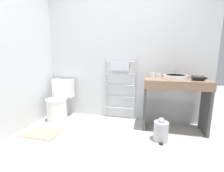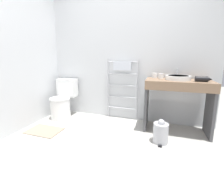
{
  "view_description": "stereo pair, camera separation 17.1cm",
  "coord_description": "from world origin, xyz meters",
  "px_view_note": "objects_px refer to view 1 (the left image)",
  "views": [
    {
      "loc": [
        0.52,
        -1.46,
        1.19
      ],
      "look_at": [
        -0.02,
        0.75,
        0.77
      ],
      "focal_mm": 24.0,
      "sensor_mm": 36.0,
      "label": 1
    },
    {
      "loc": [
        0.68,
        -1.41,
        1.19
      ],
      "look_at": [
        -0.02,
        0.75,
        0.77
      ],
      "focal_mm": 24.0,
      "sensor_mm": 36.0,
      "label": 2
    }
  ],
  "objects_px": {
    "trash_bin": "(161,131)",
    "hair_dryer": "(199,78)",
    "sink_basin": "(175,77)",
    "cup_near_wall": "(153,75)",
    "cup_near_edge": "(159,76)",
    "toilet": "(59,102)",
    "towel_radiator": "(120,78)"
  },
  "relations": [
    {
      "from": "towel_radiator",
      "to": "cup_near_edge",
      "type": "height_order",
      "value": "towel_radiator"
    },
    {
      "from": "cup_near_wall",
      "to": "cup_near_edge",
      "type": "relative_size",
      "value": 1.0
    },
    {
      "from": "sink_basin",
      "to": "hair_dryer",
      "type": "height_order",
      "value": "hair_dryer"
    },
    {
      "from": "toilet",
      "to": "sink_basin",
      "type": "bearing_deg",
      "value": 1.94
    },
    {
      "from": "cup_near_edge",
      "to": "hair_dryer",
      "type": "xyz_separation_m",
      "value": [
        0.57,
        -0.17,
        -0.0
      ]
    },
    {
      "from": "cup_near_edge",
      "to": "trash_bin",
      "type": "xyz_separation_m",
      "value": [
        0.04,
        -0.54,
        -0.75
      ]
    },
    {
      "from": "towel_radiator",
      "to": "hair_dryer",
      "type": "distance_m",
      "value": 1.31
    },
    {
      "from": "toilet",
      "to": "cup_near_wall",
      "type": "distance_m",
      "value": 1.87
    },
    {
      "from": "towel_radiator",
      "to": "hair_dryer",
      "type": "relative_size",
      "value": 5.34
    },
    {
      "from": "sink_basin",
      "to": "cup_near_edge",
      "type": "relative_size",
      "value": 4.41
    },
    {
      "from": "towel_radiator",
      "to": "trash_bin",
      "type": "bearing_deg",
      "value": -42.25
    },
    {
      "from": "cup_near_wall",
      "to": "hair_dryer",
      "type": "bearing_deg",
      "value": -17.64
    },
    {
      "from": "trash_bin",
      "to": "sink_basin",
      "type": "bearing_deg",
      "value": 64.87
    },
    {
      "from": "trash_bin",
      "to": "toilet",
      "type": "bearing_deg",
      "value": 168.48
    },
    {
      "from": "trash_bin",
      "to": "hair_dryer",
      "type": "bearing_deg",
      "value": 34.91
    },
    {
      "from": "sink_basin",
      "to": "trash_bin",
      "type": "relative_size",
      "value": 1.07
    },
    {
      "from": "hair_dryer",
      "to": "towel_radiator",
      "type": "bearing_deg",
      "value": 166.6
    },
    {
      "from": "toilet",
      "to": "hair_dryer",
      "type": "height_order",
      "value": "hair_dryer"
    },
    {
      "from": "cup_near_edge",
      "to": "cup_near_wall",
      "type": "bearing_deg",
      "value": 156.07
    },
    {
      "from": "towel_radiator",
      "to": "cup_near_wall",
      "type": "distance_m",
      "value": 0.61
    },
    {
      "from": "cup_near_wall",
      "to": "cup_near_edge",
      "type": "height_order",
      "value": "same"
    },
    {
      "from": "towel_radiator",
      "to": "hair_dryer",
      "type": "bearing_deg",
      "value": -13.4
    },
    {
      "from": "sink_basin",
      "to": "trash_bin",
      "type": "distance_m",
      "value": 0.9
    },
    {
      "from": "trash_bin",
      "to": "cup_near_wall",
      "type": "bearing_deg",
      "value": 103.65
    },
    {
      "from": "toilet",
      "to": "towel_radiator",
      "type": "height_order",
      "value": "towel_radiator"
    },
    {
      "from": "cup_near_edge",
      "to": "hair_dryer",
      "type": "bearing_deg",
      "value": -16.48
    },
    {
      "from": "cup_near_edge",
      "to": "hair_dryer",
      "type": "relative_size",
      "value": 0.39
    },
    {
      "from": "towel_radiator",
      "to": "cup_near_edge",
      "type": "xyz_separation_m",
      "value": [
        0.7,
        -0.13,
        0.08
      ]
    },
    {
      "from": "cup_near_wall",
      "to": "trash_bin",
      "type": "relative_size",
      "value": 0.24
    },
    {
      "from": "cup_near_wall",
      "to": "trash_bin",
      "type": "bearing_deg",
      "value": -76.35
    },
    {
      "from": "cup_near_wall",
      "to": "hair_dryer",
      "type": "xyz_separation_m",
      "value": [
        0.67,
        -0.21,
        -0.0
      ]
    },
    {
      "from": "towel_radiator",
      "to": "cup_near_wall",
      "type": "xyz_separation_m",
      "value": [
        0.6,
        -0.09,
        0.08
      ]
    }
  ]
}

